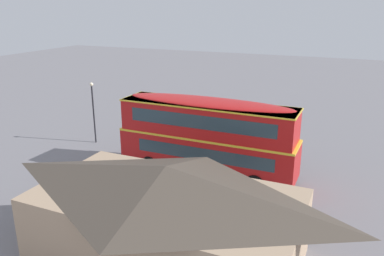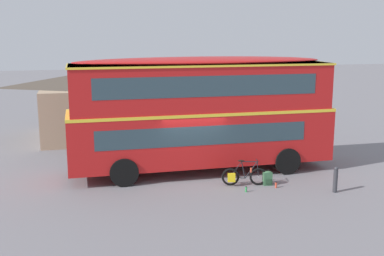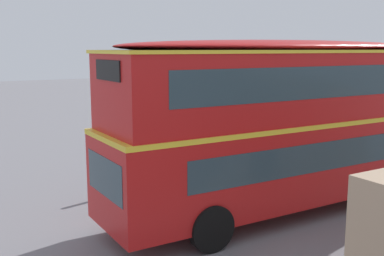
{
  "view_description": "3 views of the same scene",
  "coord_description": "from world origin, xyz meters",
  "px_view_note": "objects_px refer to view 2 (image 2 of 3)",
  "views": [
    {
      "loc": [
        -7.2,
        21.26,
        10.06
      ],
      "look_at": [
        2.5,
        -1.3,
        2.19
      ],
      "focal_mm": 36.24,
      "sensor_mm": 36.0,
      "label": 1
    },
    {
      "loc": [
        -4.52,
        -17.55,
        5.72
      ],
      "look_at": [
        0.03,
        -0.05,
        2.05
      ],
      "focal_mm": 43.85,
      "sensor_mm": 36.0,
      "label": 2
    },
    {
      "loc": [
        9.62,
        10.12,
        4.55
      ],
      "look_at": [
        2.35,
        -1.62,
        2.2
      ],
      "focal_mm": 43.52,
      "sensor_mm": 36.0,
      "label": 3
    }
  ],
  "objects_px": {
    "touring_bicycle": "(243,176)",
    "water_bottle_green_metal": "(246,189)",
    "double_decker_bus": "(202,109)",
    "water_bottle_red_squeeze": "(276,185)",
    "kerb_bollard": "(335,179)",
    "backpack_on_ground": "(267,178)"
  },
  "relations": [
    {
      "from": "touring_bicycle",
      "to": "water_bottle_green_metal",
      "type": "distance_m",
      "value": 0.8
    },
    {
      "from": "double_decker_bus",
      "to": "water_bottle_red_squeeze",
      "type": "relative_size",
      "value": 47.14
    },
    {
      "from": "touring_bicycle",
      "to": "water_bottle_green_metal",
      "type": "xyz_separation_m",
      "value": [
        -0.15,
        -0.74,
        -0.27
      ]
    },
    {
      "from": "water_bottle_red_squeeze",
      "to": "kerb_bollard",
      "type": "distance_m",
      "value": 2.16
    },
    {
      "from": "touring_bicycle",
      "to": "water_bottle_green_metal",
      "type": "relative_size",
      "value": 7.94
    },
    {
      "from": "backpack_on_ground",
      "to": "kerb_bollard",
      "type": "xyz_separation_m",
      "value": [
        2.05,
        -1.4,
        0.21
      ]
    },
    {
      "from": "double_decker_bus",
      "to": "water_bottle_red_squeeze",
      "type": "distance_m",
      "value": 4.33
    },
    {
      "from": "double_decker_bus",
      "to": "kerb_bollard",
      "type": "bearing_deg",
      "value": -43.27
    },
    {
      "from": "backpack_on_ground",
      "to": "double_decker_bus",
      "type": "bearing_deg",
      "value": 129.48
    },
    {
      "from": "water_bottle_green_metal",
      "to": "double_decker_bus",
      "type": "bearing_deg",
      "value": 106.62
    },
    {
      "from": "water_bottle_green_metal",
      "to": "kerb_bollard",
      "type": "height_order",
      "value": "kerb_bollard"
    },
    {
      "from": "double_decker_bus",
      "to": "touring_bicycle",
      "type": "bearing_deg",
      "value": -64.96
    },
    {
      "from": "water_bottle_green_metal",
      "to": "kerb_bollard",
      "type": "bearing_deg",
      "value": -14.99
    },
    {
      "from": "touring_bicycle",
      "to": "backpack_on_ground",
      "type": "relative_size",
      "value": 3.11
    },
    {
      "from": "double_decker_bus",
      "to": "water_bottle_green_metal",
      "type": "height_order",
      "value": "double_decker_bus"
    },
    {
      "from": "water_bottle_red_squeeze",
      "to": "kerb_bollard",
      "type": "bearing_deg",
      "value": -28.16
    },
    {
      "from": "touring_bicycle",
      "to": "water_bottle_red_squeeze",
      "type": "xyz_separation_m",
      "value": [
        1.11,
        -0.58,
        -0.26
      ]
    },
    {
      "from": "backpack_on_ground",
      "to": "water_bottle_red_squeeze",
      "type": "relative_size",
      "value": 2.41
    },
    {
      "from": "backpack_on_ground",
      "to": "kerb_bollard",
      "type": "distance_m",
      "value": 2.49
    },
    {
      "from": "water_bottle_green_metal",
      "to": "water_bottle_red_squeeze",
      "type": "bearing_deg",
      "value": 7.37
    },
    {
      "from": "touring_bicycle",
      "to": "water_bottle_red_squeeze",
      "type": "distance_m",
      "value": 1.28
    },
    {
      "from": "kerb_bollard",
      "to": "double_decker_bus",
      "type": "bearing_deg",
      "value": 136.73
    }
  ]
}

